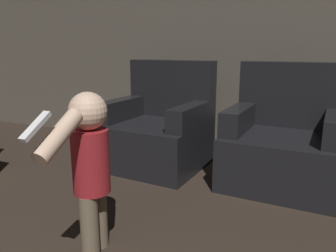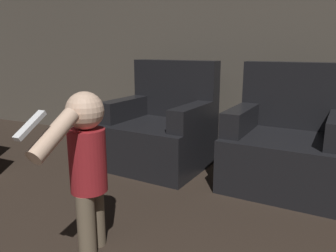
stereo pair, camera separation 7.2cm
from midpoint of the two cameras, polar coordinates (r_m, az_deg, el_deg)
The scene contains 4 objects.
wall_back at distance 3.70m, azimuth 9.38°, elevation 16.06°, with size 8.40×0.05×2.60m.
armchair_left at distance 3.19m, azimuth -2.34°, elevation -0.79°, with size 0.97×0.92×1.00m.
armchair_right at distance 2.90m, azimuth 18.82°, elevation -2.94°, with size 0.96×0.90×1.00m.
person_toddler at distance 1.79m, azimuth -14.61°, elevation -6.07°, with size 0.20×0.61×0.90m.
Camera 1 is at (0.87, 0.90, 1.11)m, focal length 35.00 mm.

